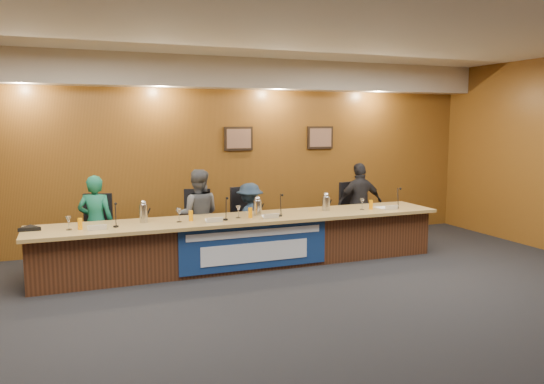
{
  "coord_description": "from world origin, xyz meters",
  "views": [
    {
      "loc": [
        -2.47,
        -4.96,
        2.15
      ],
      "look_at": [
        0.47,
        2.54,
        1.07
      ],
      "focal_mm": 35.0,
      "sensor_mm": 36.0,
      "label": 1
    }
  ],
  "objects_px": {
    "dais_body": "(246,243)",
    "carafe_right": "(326,204)",
    "office_chair_a": "(96,235)",
    "banner": "(255,247)",
    "panelist_a": "(96,222)",
    "panelist_c": "(250,219)",
    "office_chair_c": "(248,224)",
    "carafe_mid": "(258,208)",
    "panelist_b": "(198,215)",
    "office_chair_b": "(197,228)",
    "speakerphone": "(30,228)",
    "panelist_d": "(360,204)",
    "carafe_left": "(144,213)",
    "office_chair_d": "(357,216)"
  },
  "relations": [
    {
      "from": "office_chair_c",
      "to": "panelist_a",
      "type": "bearing_deg",
      "value": 177.0
    },
    {
      "from": "office_chair_c",
      "to": "carafe_mid",
      "type": "xyz_separation_m",
      "value": [
        -0.08,
        -0.7,
        0.38
      ]
    },
    {
      "from": "carafe_left",
      "to": "office_chair_b",
      "type": "bearing_deg",
      "value": 36.31
    },
    {
      "from": "office_chair_a",
      "to": "banner",
      "type": "bearing_deg",
      "value": -14.43
    },
    {
      "from": "panelist_c",
      "to": "office_chair_b",
      "type": "height_order",
      "value": "panelist_c"
    },
    {
      "from": "office_chair_a",
      "to": "office_chair_d",
      "type": "relative_size",
      "value": 1.0
    },
    {
      "from": "dais_body",
      "to": "office_chair_b",
      "type": "height_order",
      "value": "dais_body"
    },
    {
      "from": "panelist_a",
      "to": "panelist_d",
      "type": "height_order",
      "value": "panelist_d"
    },
    {
      "from": "panelist_c",
      "to": "carafe_left",
      "type": "xyz_separation_m",
      "value": [
        -1.76,
        -0.57,
        0.29
      ]
    },
    {
      "from": "panelist_c",
      "to": "carafe_left",
      "type": "distance_m",
      "value": 1.87
    },
    {
      "from": "panelist_d",
      "to": "office_chair_b",
      "type": "distance_m",
      "value": 2.91
    },
    {
      "from": "panelist_a",
      "to": "panelist_b",
      "type": "distance_m",
      "value": 1.51
    },
    {
      "from": "dais_body",
      "to": "carafe_right",
      "type": "distance_m",
      "value": 1.44
    },
    {
      "from": "panelist_b",
      "to": "carafe_left",
      "type": "height_order",
      "value": "panelist_b"
    },
    {
      "from": "office_chair_d",
      "to": "carafe_mid",
      "type": "height_order",
      "value": "carafe_mid"
    },
    {
      "from": "panelist_c",
      "to": "office_chair_c",
      "type": "distance_m",
      "value": 0.14
    },
    {
      "from": "panelist_c",
      "to": "office_chair_d",
      "type": "xyz_separation_m",
      "value": [
        2.04,
        0.1,
        -0.1
      ]
    },
    {
      "from": "office_chair_d",
      "to": "panelist_d",
      "type": "bearing_deg",
      "value": -102.88
    },
    {
      "from": "panelist_b",
      "to": "carafe_right",
      "type": "height_order",
      "value": "panelist_b"
    },
    {
      "from": "office_chair_b",
      "to": "dais_body",
      "type": "bearing_deg",
      "value": -33.58
    },
    {
      "from": "office_chair_b",
      "to": "panelist_b",
      "type": "bearing_deg",
      "value": -72.32
    },
    {
      "from": "office_chair_d",
      "to": "speakerphone",
      "type": "relative_size",
      "value": 1.5
    },
    {
      "from": "panelist_d",
      "to": "office_chair_c",
      "type": "bearing_deg",
      "value": 1.07
    },
    {
      "from": "carafe_left",
      "to": "dais_body",
      "type": "bearing_deg",
      "value": -2.09
    },
    {
      "from": "dais_body",
      "to": "banner",
      "type": "distance_m",
      "value": 0.42
    },
    {
      "from": "office_chair_b",
      "to": "speakerphone",
      "type": "relative_size",
      "value": 1.5
    },
    {
      "from": "office_chair_c",
      "to": "speakerphone",
      "type": "distance_m",
      "value": 3.29
    },
    {
      "from": "panelist_a",
      "to": "carafe_right",
      "type": "relative_size",
      "value": 6.25
    },
    {
      "from": "office_chair_d",
      "to": "carafe_left",
      "type": "xyz_separation_m",
      "value": [
        -3.8,
        -0.67,
        0.4
      ]
    },
    {
      "from": "carafe_right",
      "to": "banner",
      "type": "bearing_deg",
      "value": -162.06
    },
    {
      "from": "carafe_mid",
      "to": "panelist_d",
      "type": "bearing_deg",
      "value": 15.73
    },
    {
      "from": "banner",
      "to": "panelist_c",
      "type": "bearing_deg",
      "value": 75.15
    },
    {
      "from": "panelist_d",
      "to": "dais_body",
      "type": "bearing_deg",
      "value": 18.83
    },
    {
      "from": "carafe_left",
      "to": "office_chair_c",
      "type": "bearing_deg",
      "value": 20.74
    },
    {
      "from": "panelist_b",
      "to": "office_chair_b",
      "type": "bearing_deg",
      "value": -74.84
    },
    {
      "from": "office_chair_b",
      "to": "office_chair_c",
      "type": "xyz_separation_m",
      "value": [
        0.85,
        0.0,
        0.0
      ]
    },
    {
      "from": "panelist_a",
      "to": "carafe_mid",
      "type": "relative_size",
      "value": 6.17
    },
    {
      "from": "dais_body",
      "to": "office_chair_a",
      "type": "relative_size",
      "value": 12.5
    },
    {
      "from": "panelist_a",
      "to": "panelist_c",
      "type": "height_order",
      "value": "panelist_a"
    },
    {
      "from": "panelist_c",
      "to": "carafe_mid",
      "type": "xyz_separation_m",
      "value": [
        -0.08,
        -0.6,
        0.28
      ]
    },
    {
      "from": "panelist_c",
      "to": "office_chair_a",
      "type": "xyz_separation_m",
      "value": [
        -2.36,
        0.1,
        -0.1
      ]
    },
    {
      "from": "banner",
      "to": "carafe_mid",
      "type": "height_order",
      "value": "carafe_mid"
    },
    {
      "from": "dais_body",
      "to": "speakerphone",
      "type": "height_order",
      "value": "speakerphone"
    },
    {
      "from": "panelist_b",
      "to": "panelist_c",
      "type": "distance_m",
      "value": 0.86
    },
    {
      "from": "carafe_left",
      "to": "panelist_b",
      "type": "bearing_deg",
      "value": 31.98
    },
    {
      "from": "office_chair_a",
      "to": "office_chair_b",
      "type": "distance_m",
      "value": 1.51
    },
    {
      "from": "carafe_left",
      "to": "carafe_right",
      "type": "height_order",
      "value": "carafe_left"
    },
    {
      "from": "dais_body",
      "to": "panelist_b",
      "type": "height_order",
      "value": "panelist_b"
    },
    {
      "from": "carafe_right",
      "to": "speakerphone",
      "type": "height_order",
      "value": "carafe_right"
    },
    {
      "from": "office_chair_b",
      "to": "office_chair_d",
      "type": "bearing_deg",
      "value": 17.68
    }
  ]
}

